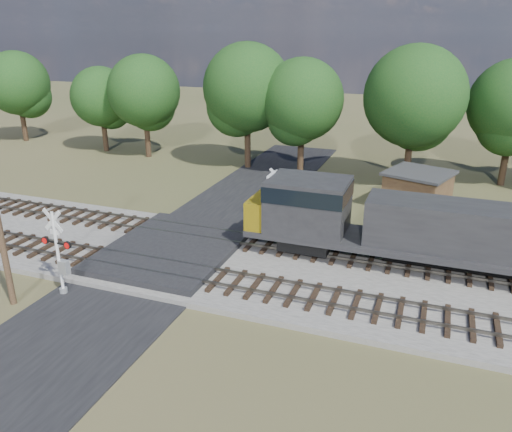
% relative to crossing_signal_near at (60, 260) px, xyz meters
% --- Properties ---
extents(ground, '(160.00, 160.00, 0.00)m').
position_rel_crossing_signal_near_xyz_m(ground, '(2.75, 5.38, -1.86)').
color(ground, '#424B28').
rests_on(ground, ground).
extents(ballast_bed, '(140.00, 10.00, 0.30)m').
position_rel_crossing_signal_near_xyz_m(ballast_bed, '(12.75, 5.88, -1.71)').
color(ballast_bed, gray).
rests_on(ballast_bed, ground).
extents(road, '(7.00, 60.00, 0.08)m').
position_rel_crossing_signal_near_xyz_m(road, '(2.75, 5.38, -1.82)').
color(road, black).
rests_on(road, ground).
extents(crossing_panel, '(7.00, 9.00, 0.62)m').
position_rel_crossing_signal_near_xyz_m(crossing_panel, '(2.75, 5.88, -1.54)').
color(crossing_panel, '#262628').
rests_on(crossing_panel, ground).
extents(track_near, '(140.00, 2.60, 0.33)m').
position_rel_crossing_signal_near_xyz_m(track_near, '(5.88, 3.38, -1.44)').
color(track_near, black).
rests_on(track_near, ballast_bed).
extents(track_far, '(140.00, 2.60, 0.33)m').
position_rel_crossing_signal_near_xyz_m(track_far, '(5.88, 8.38, -1.44)').
color(track_far, black).
rests_on(track_far, ballast_bed).
extents(crossing_signal_near, '(1.80, 0.40, 4.47)m').
position_rel_crossing_signal_near_xyz_m(crossing_signal_near, '(0.00, 0.00, 0.00)').
color(crossing_signal_near, silver).
rests_on(crossing_signal_near, ground).
extents(crossing_signal_far, '(1.61, 0.38, 4.01)m').
position_rel_crossing_signal_near_xyz_m(crossing_signal_far, '(6.92, 12.17, -0.19)').
color(crossing_signal_far, silver).
rests_on(crossing_signal_far, ground).
extents(equipment_shed, '(5.31, 5.31, 2.85)m').
position_rel_crossing_signal_near_xyz_m(equipment_shed, '(15.45, 18.85, -0.41)').
color(equipment_shed, '#48311F').
rests_on(equipment_shed, ground).
extents(treeline, '(83.43, 10.92, 11.34)m').
position_rel_crossing_signal_near_xyz_m(treeline, '(10.82, 26.00, 4.88)').
color(treeline, black).
rests_on(treeline, ground).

